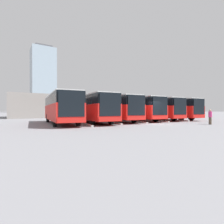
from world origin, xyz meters
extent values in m
plane|color=gray|center=(0.00, 0.00, 0.00)|extent=(600.00, 600.00, 0.00)
cube|color=red|center=(-8.98, -5.88, 1.27)|extent=(3.52, 11.54, 1.65)
cube|color=black|center=(-8.98, -5.88, 2.60)|extent=(3.47, 11.37, 1.01)
cube|color=black|center=(-8.42, -0.22, 2.03)|extent=(2.12, 0.25, 2.16)
cube|color=red|center=(-8.42, -0.21, 0.67)|extent=(2.29, 0.29, 0.40)
cube|color=silver|center=(-8.98, -5.88, 3.17)|extent=(3.38, 11.08, 0.12)
cylinder|color=black|center=(-9.69, -2.28, 0.54)|extent=(0.40, 1.10, 1.08)
cylinder|color=black|center=(-7.58, -2.48, 0.54)|extent=(0.40, 1.10, 1.08)
cylinder|color=black|center=(-10.38, -9.28, 0.54)|extent=(0.40, 1.10, 1.08)
cylinder|color=black|center=(-8.28, -9.49, 0.54)|extent=(0.40, 1.10, 1.08)
cube|color=#B2B2AD|center=(-7.19, -4.18, 0.07)|extent=(0.94, 7.13, 0.15)
cube|color=red|center=(-5.39, -6.13, 1.27)|extent=(3.52, 11.54, 1.65)
cube|color=black|center=(-5.39, -6.13, 2.60)|extent=(3.47, 11.37, 1.01)
cube|color=black|center=(-4.83, -0.46, 2.03)|extent=(2.12, 0.25, 2.16)
cube|color=red|center=(-4.83, -0.45, 0.67)|extent=(2.29, 0.29, 0.40)
cube|color=silver|center=(-5.39, -6.13, 3.17)|extent=(3.38, 11.08, 0.12)
cylinder|color=black|center=(-6.09, -2.52, 0.54)|extent=(0.40, 1.10, 1.08)
cylinder|color=black|center=(-3.99, -2.73, 0.54)|extent=(0.40, 1.10, 1.08)
cylinder|color=black|center=(-6.79, -9.52, 0.54)|extent=(0.40, 1.10, 1.08)
cylinder|color=black|center=(-4.68, -9.73, 0.54)|extent=(0.40, 1.10, 1.08)
cube|color=#B2B2AD|center=(-3.59, -4.42, 0.07)|extent=(0.94, 7.13, 0.15)
cube|color=red|center=(-1.80, -6.08, 1.27)|extent=(3.52, 11.54, 1.65)
cube|color=black|center=(-1.80, -6.08, 2.60)|extent=(3.47, 11.37, 1.01)
cube|color=black|center=(-1.24, -0.42, 2.03)|extent=(2.12, 0.25, 2.16)
cube|color=red|center=(-1.23, -0.41, 0.67)|extent=(2.29, 0.29, 0.40)
cube|color=silver|center=(-1.80, -6.08, 3.17)|extent=(3.38, 11.08, 0.12)
cylinder|color=black|center=(-2.50, -2.47, 0.54)|extent=(0.40, 1.10, 1.08)
cylinder|color=black|center=(-0.40, -2.68, 0.54)|extent=(0.40, 1.10, 1.08)
cylinder|color=black|center=(-3.20, -9.48, 0.54)|extent=(0.40, 1.10, 1.08)
cylinder|color=black|center=(-1.09, -9.69, 0.54)|extent=(0.40, 1.10, 1.08)
cube|color=#B2B2AD|center=(0.00, -4.38, 0.07)|extent=(0.94, 7.13, 0.15)
cube|color=red|center=(1.80, -5.97, 1.27)|extent=(3.52, 11.54, 1.65)
cube|color=black|center=(1.80, -5.97, 2.60)|extent=(3.47, 11.37, 1.01)
cube|color=black|center=(2.36, -0.31, 2.03)|extent=(2.12, 0.25, 2.16)
cube|color=red|center=(2.36, -0.30, 0.67)|extent=(2.29, 0.29, 0.40)
cube|color=silver|center=(1.80, -5.97, 3.17)|extent=(3.38, 11.08, 0.12)
cylinder|color=black|center=(1.09, -2.37, 0.54)|extent=(0.40, 1.10, 1.08)
cylinder|color=black|center=(3.20, -2.58, 0.54)|extent=(0.40, 1.10, 1.08)
cylinder|color=black|center=(0.40, -9.37, 0.54)|extent=(0.40, 1.10, 1.08)
cylinder|color=black|center=(2.50, -9.58, 0.54)|extent=(0.40, 1.10, 1.08)
cube|color=#B2B2AD|center=(3.59, -4.27, 0.07)|extent=(0.94, 7.13, 0.15)
cube|color=red|center=(5.39, -5.27, 1.27)|extent=(3.52, 11.54, 1.65)
cube|color=black|center=(5.39, -5.27, 2.60)|extent=(3.47, 11.37, 1.01)
cube|color=black|center=(5.95, 0.40, 2.03)|extent=(2.12, 0.25, 2.16)
cube|color=red|center=(5.95, 0.40, 0.67)|extent=(2.29, 0.29, 0.40)
cube|color=silver|center=(5.39, -5.27, 3.17)|extent=(3.38, 11.08, 0.12)
cylinder|color=black|center=(4.68, -1.66, 0.54)|extent=(0.40, 1.10, 1.08)
cylinder|color=black|center=(6.79, -1.87, 0.54)|extent=(0.40, 1.10, 1.08)
cylinder|color=black|center=(3.99, -8.67, 0.54)|extent=(0.40, 1.10, 1.08)
cylinder|color=black|center=(6.09, -8.88, 0.54)|extent=(0.40, 1.10, 1.08)
cube|color=#B2B2AD|center=(7.19, -3.57, 0.07)|extent=(0.94, 7.13, 0.15)
cube|color=red|center=(8.98, -5.32, 1.27)|extent=(3.52, 11.54, 1.65)
cube|color=black|center=(8.98, -5.32, 2.60)|extent=(3.47, 11.37, 1.01)
cube|color=black|center=(9.54, 0.34, 2.03)|extent=(2.12, 0.25, 2.16)
cube|color=red|center=(9.54, 0.35, 0.67)|extent=(2.29, 0.29, 0.40)
cube|color=silver|center=(8.98, -5.32, 3.17)|extent=(3.38, 11.08, 0.12)
cylinder|color=black|center=(8.28, -1.71, 0.54)|extent=(0.40, 1.10, 1.08)
cylinder|color=black|center=(10.38, -1.92, 0.54)|extent=(0.40, 1.10, 1.08)
cylinder|color=black|center=(7.58, -8.72, 0.54)|extent=(0.40, 1.10, 1.08)
cylinder|color=black|center=(9.69, -8.93, 0.54)|extent=(0.40, 1.10, 1.08)
cylinder|color=brown|center=(-4.33, 3.59, 0.38)|extent=(0.24, 0.24, 0.76)
cylinder|color=brown|center=(-4.24, 3.76, 0.38)|extent=(0.24, 0.24, 0.76)
cylinder|color=#D13375|center=(-4.28, 3.67, 1.07)|extent=(0.47, 0.47, 0.61)
sphere|color=tan|center=(-4.28, 3.67, 1.47)|extent=(0.21, 0.21, 0.21)
cube|color=gray|center=(0.00, -26.51, 2.38)|extent=(28.39, 10.57, 4.76)
cube|color=silver|center=(0.00, -33.29, 4.51)|extent=(28.39, 3.00, 0.24)
cylinder|color=slate|center=(-9.93, -34.39, 2.26)|extent=(0.20, 0.20, 4.51)
cylinder|color=slate|center=(9.93, -34.39, 2.26)|extent=(0.20, 0.20, 4.51)
cube|color=#93A8B7|center=(-15.22, -166.12, 30.68)|extent=(21.56, 21.56, 61.37)
cube|color=#4C4C51|center=(-15.22, -166.12, 62.57)|extent=(15.09, 15.09, 2.40)
camera|label=1|loc=(13.96, 14.13, 1.44)|focal=28.00mm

